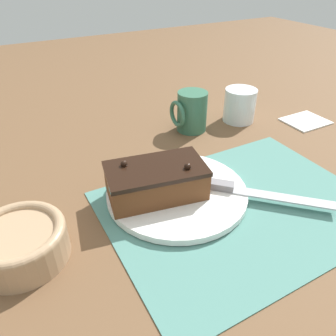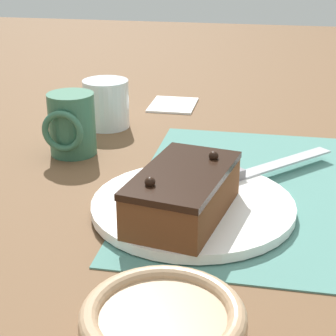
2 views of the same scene
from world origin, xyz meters
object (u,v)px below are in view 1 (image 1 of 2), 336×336
(chocolate_cake, at_px, (156,180))
(small_bowl, at_px, (20,242))
(cake_plate, at_px, (177,192))
(serving_knife, at_px, (235,189))
(coffee_mug, at_px, (191,112))
(drinking_glass, at_px, (240,105))

(chocolate_cake, distance_m, small_bowl, 0.23)
(cake_plate, height_order, serving_knife, serving_knife)
(cake_plate, xyz_separation_m, serving_knife, (-0.09, 0.05, 0.01))
(chocolate_cake, relative_size, serving_knife, 0.93)
(coffee_mug, bearing_deg, serving_knife, 74.32)
(small_bowl, bearing_deg, serving_knife, 173.77)
(chocolate_cake, relative_size, small_bowl, 1.37)
(chocolate_cake, xyz_separation_m, serving_knife, (-0.13, 0.06, -0.02))
(cake_plate, relative_size, coffee_mug, 2.60)
(coffee_mug, bearing_deg, small_bowl, 28.21)
(drinking_glass, distance_m, small_bowl, 0.62)
(serving_knife, distance_m, drinking_glass, 0.34)
(serving_knife, height_order, drinking_glass, drinking_glass)
(serving_knife, bearing_deg, small_bowl, -52.25)
(cake_plate, distance_m, small_bowl, 0.27)
(serving_knife, bearing_deg, chocolate_cake, -71.58)
(serving_knife, relative_size, small_bowl, 1.48)
(small_bowl, height_order, coffee_mug, coffee_mug)
(cake_plate, height_order, drinking_glass, drinking_glass)
(cake_plate, distance_m, chocolate_cake, 0.05)
(small_bowl, bearing_deg, coffee_mug, -151.79)
(cake_plate, bearing_deg, chocolate_cake, -9.26)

